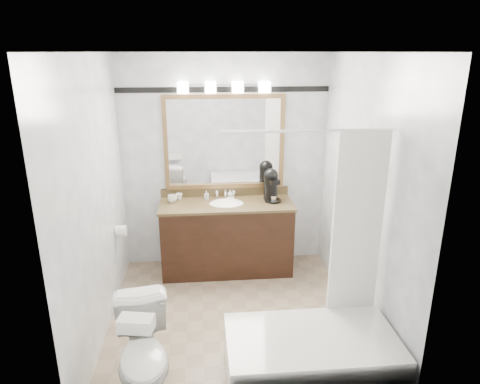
# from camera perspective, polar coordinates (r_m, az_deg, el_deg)

# --- Properties ---
(room) EXTENTS (2.42, 2.62, 2.52)m
(room) POSITION_cam_1_polar(r_m,az_deg,el_deg) (3.82, -0.96, -0.96)
(room) COLOR gray
(room) RESTS_ON ground
(vanity) EXTENTS (1.53, 0.58, 0.97)m
(vanity) POSITION_cam_1_polar(r_m,az_deg,el_deg) (5.06, -1.78, -5.83)
(vanity) COLOR black
(vanity) RESTS_ON ground
(mirror) EXTENTS (1.40, 0.04, 1.10)m
(mirror) POSITION_cam_1_polar(r_m,az_deg,el_deg) (4.99, -2.09, 6.60)
(mirror) COLOR olive
(mirror) RESTS_ON room
(vanity_light_bar) EXTENTS (1.02, 0.14, 0.12)m
(vanity_light_bar) POSITION_cam_1_polar(r_m,az_deg,el_deg) (4.84, -2.14, 13.83)
(vanity_light_bar) COLOR silver
(vanity_light_bar) RESTS_ON room
(accent_stripe) EXTENTS (2.40, 0.01, 0.06)m
(accent_stripe) POSITION_cam_1_polar(r_m,az_deg,el_deg) (4.91, -2.18, 13.50)
(accent_stripe) COLOR black
(accent_stripe) RESTS_ON room
(bathtub) EXTENTS (1.30, 0.75, 1.96)m
(bathtub) POSITION_cam_1_polar(r_m,az_deg,el_deg) (3.59, 9.73, -20.36)
(bathtub) COLOR white
(bathtub) RESTS_ON ground
(tp_roll) EXTENTS (0.11, 0.12, 0.12)m
(tp_roll) POSITION_cam_1_polar(r_m,az_deg,el_deg) (4.71, -15.58, -5.01)
(tp_roll) COLOR white
(tp_roll) RESTS_ON room
(toilet) EXTENTS (0.53, 0.78, 0.74)m
(toilet) POSITION_cam_1_polar(r_m,az_deg,el_deg) (3.45, -12.66, -20.47)
(toilet) COLOR white
(toilet) RESTS_ON ground
(tissue_box) EXTENTS (0.25, 0.17, 0.09)m
(tissue_box) POSITION_cam_1_polar(r_m,az_deg,el_deg) (3.05, -13.69, -16.69)
(tissue_box) COLOR white
(tissue_box) RESTS_ON toilet
(coffee_maker) EXTENTS (0.20, 0.24, 0.38)m
(coffee_maker) POSITION_cam_1_polar(r_m,az_deg,el_deg) (4.96, 4.16, 1.06)
(coffee_maker) COLOR black
(coffee_maker) RESTS_ON vanity
(cup_left) EXTENTS (0.14, 0.14, 0.08)m
(cup_left) POSITION_cam_1_polar(r_m,az_deg,el_deg) (4.98, -9.00, -0.88)
(cup_left) COLOR white
(cup_left) RESTS_ON vanity
(cup_right) EXTENTS (0.09, 0.09, 0.07)m
(cup_right) POSITION_cam_1_polar(r_m,az_deg,el_deg) (5.07, -8.11, -0.58)
(cup_right) COLOR white
(cup_right) RESTS_ON vanity
(soap_bottle_a) EXTENTS (0.06, 0.06, 0.10)m
(soap_bottle_a) POSITION_cam_1_polar(r_m,az_deg,el_deg) (5.03, -4.49, -0.42)
(soap_bottle_a) COLOR white
(soap_bottle_a) RESTS_ON vanity
(soap_bottle_b) EXTENTS (0.08, 0.08, 0.09)m
(soap_bottle_b) POSITION_cam_1_polar(r_m,az_deg,el_deg) (5.09, -1.33, -0.22)
(soap_bottle_b) COLOR white
(soap_bottle_b) RESTS_ON vanity
(soap_bar) EXTENTS (0.09, 0.05, 0.03)m
(soap_bar) POSITION_cam_1_polar(r_m,az_deg,el_deg) (5.02, -1.28, -0.87)
(soap_bar) COLOR beige
(soap_bar) RESTS_ON vanity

